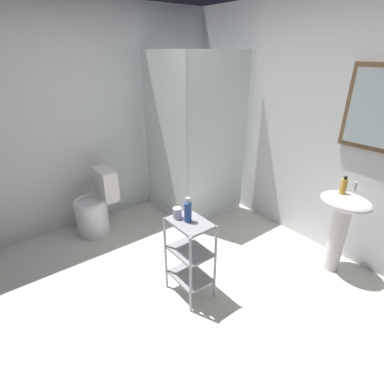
{
  "coord_description": "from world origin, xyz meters",
  "views": [
    {
      "loc": [
        1.65,
        -1.05,
        1.98
      ],
      "look_at": [
        -0.35,
        0.5,
        0.78
      ],
      "focal_mm": 27.9,
      "sensor_mm": 36.0,
      "label": 1
    }
  ],
  "objects": [
    {
      "name": "ground_plane",
      "position": [
        0.0,
        0.0,
        -0.01
      ],
      "size": [
        4.2,
        4.2,
        0.02
      ],
      "primitive_type": "cube",
      "color": "silver"
    },
    {
      "name": "wall_back",
      "position": [
        0.01,
        1.85,
        1.25
      ],
      "size": [
        4.2,
        0.14,
        2.5
      ],
      "color": "silver",
      "rests_on": "ground_plane"
    },
    {
      "name": "wall_left",
      "position": [
        -1.85,
        0.0,
        1.25
      ],
      "size": [
        0.1,
        4.2,
        2.5
      ],
      "primitive_type": "cube",
      "color": "silver",
      "rests_on": "ground_plane"
    },
    {
      "name": "shower_stall",
      "position": [
        -1.21,
        1.18,
        0.46
      ],
      "size": [
        0.92,
        0.92,
        2.0
      ],
      "color": "white",
      "rests_on": "ground_plane"
    },
    {
      "name": "pedestal_sink",
      "position": [
        0.61,
        1.52,
        0.58
      ],
      "size": [
        0.46,
        0.37,
        0.81
      ],
      "color": "white",
      "rests_on": "ground_plane"
    },
    {
      "name": "sink_faucet",
      "position": [
        0.61,
        1.64,
        0.86
      ],
      "size": [
        0.03,
        0.03,
        0.1
      ],
      "primitive_type": "cylinder",
      "color": "silver",
      "rests_on": "pedestal_sink"
    },
    {
      "name": "toilet",
      "position": [
        -1.48,
        -0.06,
        0.31
      ],
      "size": [
        0.37,
        0.49,
        0.76
      ],
      "color": "white",
      "rests_on": "ground_plane"
    },
    {
      "name": "storage_cart",
      "position": [
        0.01,
        0.2,
        0.44
      ],
      "size": [
        0.38,
        0.28,
        0.74
      ],
      "color": "silver",
      "rests_on": "ground_plane"
    },
    {
      "name": "hand_soap_bottle",
      "position": [
        0.55,
        1.52,
        0.88
      ],
      "size": [
        0.06,
        0.06,
        0.17
      ],
      "color": "gold",
      "rests_on": "pedestal_sink"
    },
    {
      "name": "shampoo_bottle_blue",
      "position": [
        -0.01,
        0.19,
        0.83
      ],
      "size": [
        0.06,
        0.06,
        0.21
      ],
      "color": "#3458B1",
      "rests_on": "storage_cart"
    },
    {
      "name": "rinse_cup",
      "position": [
        -0.1,
        0.15,
        0.79
      ],
      "size": [
        0.07,
        0.07,
        0.09
      ],
      "primitive_type": "cylinder",
      "color": "silver",
      "rests_on": "storage_cart"
    }
  ]
}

